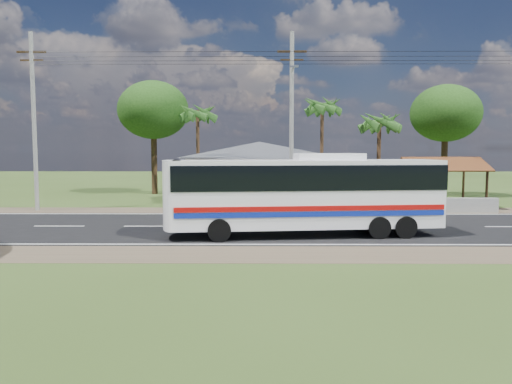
% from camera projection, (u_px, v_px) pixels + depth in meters
% --- Properties ---
extents(ground, '(120.00, 120.00, 0.00)m').
position_uv_depth(ground, '(239.00, 227.00, 24.85)').
color(ground, '#2E4418').
rests_on(ground, ground).
extents(road, '(120.00, 16.00, 0.03)m').
position_uv_depth(road, '(239.00, 227.00, 24.85)').
color(road, black).
rests_on(road, ground).
extents(house, '(12.40, 10.00, 5.00)m').
position_uv_depth(house, '(259.00, 165.00, 37.56)').
color(house, tan).
rests_on(house, ground).
extents(waiting_shed, '(5.20, 4.48, 3.35)m').
position_uv_depth(waiting_shed, '(440.00, 166.00, 32.98)').
color(waiting_shed, '#3A2815').
rests_on(waiting_shed, ground).
extents(concrete_barrier, '(7.00, 0.30, 0.90)m').
position_uv_depth(concrete_barrier, '(440.00, 205.00, 30.30)').
color(concrete_barrier, '#9E9E99').
rests_on(concrete_barrier, ground).
extents(utility_poles, '(32.80, 2.22, 11.00)m').
position_uv_depth(utility_poles, '(286.00, 118.00, 30.79)').
color(utility_poles, '#9E9E99').
rests_on(utility_poles, ground).
extents(palm_near, '(2.80, 2.80, 6.70)m').
position_uv_depth(palm_near, '(379.00, 123.00, 35.24)').
color(palm_near, '#47301E').
rests_on(palm_near, ground).
extents(palm_mid, '(2.80, 2.80, 8.20)m').
position_uv_depth(palm_mid, '(322.00, 107.00, 39.62)').
color(palm_mid, '#47301E').
rests_on(palm_mid, ground).
extents(palm_far, '(2.80, 2.80, 7.70)m').
position_uv_depth(palm_far, '(198.00, 114.00, 40.24)').
color(palm_far, '#47301E').
rests_on(palm_far, ground).
extents(tree_behind_house, '(6.00, 6.00, 9.61)m').
position_uv_depth(tree_behind_house, '(153.00, 110.00, 42.23)').
color(tree_behind_house, '#47301E').
rests_on(tree_behind_house, ground).
extents(tree_behind_shed, '(5.60, 5.60, 9.02)m').
position_uv_depth(tree_behind_shed, '(446.00, 114.00, 40.09)').
color(tree_behind_shed, '#47301E').
rests_on(tree_behind_shed, ground).
extents(coach_bus, '(12.05, 3.78, 3.68)m').
position_uv_depth(coach_bus, '(307.00, 189.00, 22.14)').
color(coach_bus, white).
rests_on(coach_bus, ground).
extents(motorcycle, '(1.72, 0.94, 0.86)m').
position_uv_depth(motorcycle, '(238.00, 203.00, 32.01)').
color(motorcycle, black).
rests_on(motorcycle, ground).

